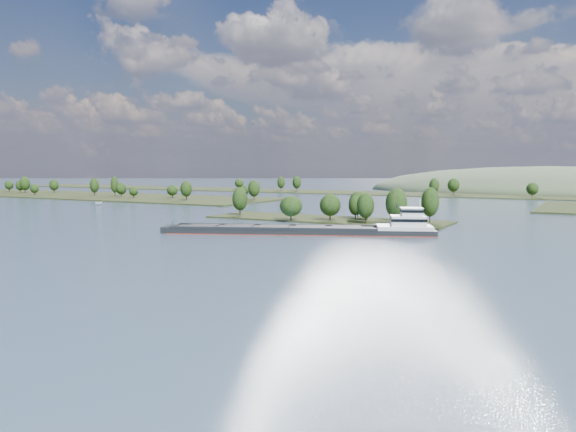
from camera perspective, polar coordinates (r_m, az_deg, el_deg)
The scene contains 7 objects.
ground at distance 178.66m, azimuth -4.37°, elevation -2.03°, with size 1800.00×1800.00×0.00m, color #314556.
tree_island at distance 226.36m, azimuth 5.19°, elevation 0.51°, with size 100.00×34.07×14.64m.
left_bank at distance 435.31m, azimuth -19.46°, elevation 2.02°, with size 300.00×80.00×15.38m.
back_shoreline at distance 437.49m, azimuth 17.19°, elevation 2.08°, with size 900.00×60.00×15.12m.
hill_west at distance 529.70m, azimuth 24.97°, elevation 2.24°, with size 320.00×160.00×44.00m, color #485A3E.
cargo_barge at distance 183.99m, azimuth 2.92°, elevation -1.33°, with size 86.23×44.73×12.08m.
motorboat at distance 333.32m, azimuth -18.67°, elevation 1.23°, with size 2.19×5.82×2.25m, color silver.
Camera 1 is at (97.75, -27.89, 22.18)m, focal length 35.00 mm.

